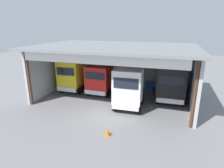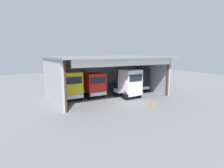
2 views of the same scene
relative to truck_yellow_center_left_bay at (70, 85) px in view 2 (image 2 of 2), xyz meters
name	(u,v)px [view 2 (image 2 of 2)]	position (x,y,z in m)	size (l,w,h in m)	color
ground_plane	(126,103)	(5.17, -4.74, -1.89)	(80.00, 80.00, 0.00)	slate
workshop_shed	(104,68)	(5.17, 0.48, 1.89)	(15.25, 10.22, 5.41)	#ADB2B7
truck_yellow_center_left_bay	(70,85)	(0.00, 0.00, 0.00)	(2.57, 4.71, 3.75)	yellow
truck_red_left_bay	(94,84)	(3.29, 0.00, -0.18)	(2.61, 4.30, 3.44)	red
truck_white_right_bay	(129,83)	(7.05, -2.82, 0.04)	(2.68, 4.43, 3.73)	white
truck_black_center_right_bay	(137,79)	(10.59, -0.08, -0.04)	(2.76, 4.53, 3.53)	black
oil_drum	(98,89)	(5.23, 2.84, -1.44)	(0.58, 0.58, 0.88)	#197233
tool_cart	(113,86)	(8.26, 3.23, -1.39)	(0.90, 0.60, 1.00)	#1E59A5
traffic_cone	(152,104)	(6.75, -7.50, -1.61)	(0.36, 0.36, 0.56)	orange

